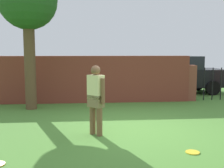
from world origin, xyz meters
name	(u,v)px	position (x,y,z in m)	size (l,w,h in m)	color
ground_plane	(137,129)	(0.00, 0.00, 0.00)	(40.00, 40.00, 0.00)	#4C8433
brick_wall	(80,79)	(-1.50, 3.88, 0.88)	(8.37, 0.50, 1.77)	brown
tree	(28,3)	(-3.12, 2.74, 3.49)	(1.92, 1.92, 4.56)	brown
person	(96,97)	(-1.03, -0.39, 0.90)	(0.41, 0.42, 1.62)	brown
fence_gate	(217,83)	(3.92, 3.88, 0.70)	(2.72, 0.44, 1.40)	brown
car	(177,75)	(2.96, 5.91, 0.86)	(4.20, 1.93, 1.72)	black
frisbee_yellow	(193,152)	(0.78, -1.70, 0.01)	(0.27, 0.27, 0.02)	yellow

